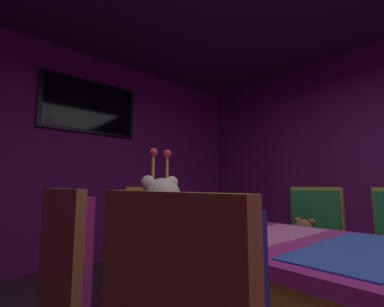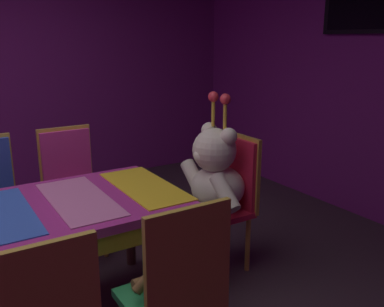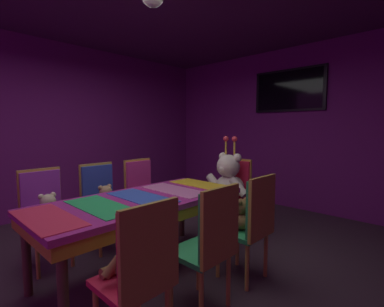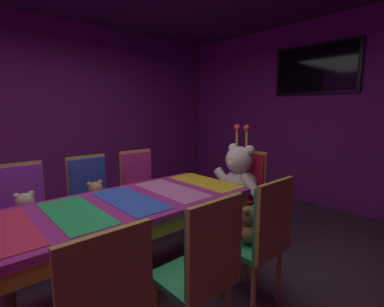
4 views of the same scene
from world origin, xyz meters
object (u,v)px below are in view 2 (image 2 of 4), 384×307
chair_right_2 (180,283)px  king_teddy_bear (213,175)px  teddy_right_2 (164,271)px  throne_chair (232,188)px  chair_left_2 (70,177)px  banquet_table (2,230)px

chair_right_2 → king_teddy_bear: size_ratio=1.17×
teddy_right_2 → throne_chair: size_ratio=0.32×
chair_left_2 → banquet_table: bearing=-35.3°
banquet_table → chair_left_2: bearing=144.7°
king_teddy_bear → teddy_right_2: bearing=42.9°
banquet_table → chair_left_2: chair_left_2 is taller
banquet_table → chair_right_2: 1.06m
banquet_table → throne_chair: (0.00, 1.54, -0.06)m
chair_right_2 → king_teddy_bear: 1.18m
throne_chair → king_teddy_bear: 0.21m
banquet_table → teddy_right_2: bearing=39.0°
throne_chair → king_teddy_bear: size_ratio=1.17×
chair_left_2 → teddy_right_2: bearing=-1.0°
chair_right_2 → throne_chair: same height
chair_left_2 → king_teddy_bear: king_teddy_bear is taller
chair_left_2 → chair_right_2: (1.75, -0.03, 0.00)m
throne_chair → king_teddy_bear: (0.00, -0.17, 0.13)m
chair_right_2 → throne_chair: (-0.87, 0.95, 0.00)m
banquet_table → king_teddy_bear: bearing=90.0°
banquet_table → teddy_right_2: teddy_right_2 is taller
chair_right_2 → king_teddy_bear: king_teddy_bear is taller
banquet_table → king_teddy_bear: size_ratio=2.41×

